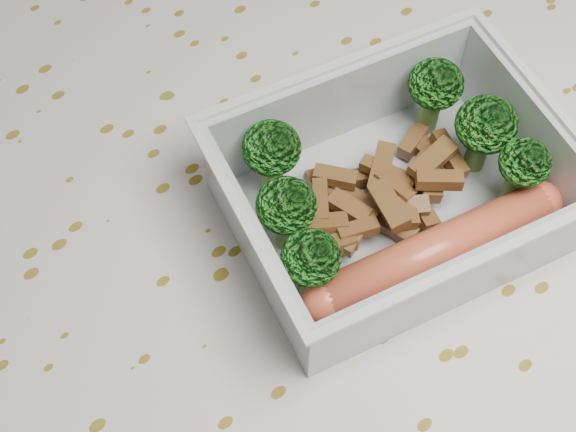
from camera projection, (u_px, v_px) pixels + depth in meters
dining_table at (291, 283)px, 0.57m from camera, size 1.40×0.90×0.75m
tablecloth at (292, 250)px, 0.53m from camera, size 1.46×0.96×0.19m
lunch_container at (393, 197)px, 0.47m from camera, size 0.22×0.19×0.07m
broccoli_florets at (386, 162)px, 0.46m from camera, size 0.17×0.13×0.06m
meat_pile at (384, 194)px, 0.48m from camera, size 0.12×0.08×0.03m
sausage at (436, 251)px, 0.46m from camera, size 0.17×0.06×0.03m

